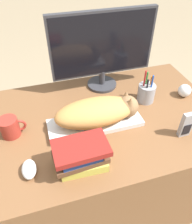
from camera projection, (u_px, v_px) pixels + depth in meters
The scene contains 10 objects.
desk at pixel (97, 161), 1.36m from camera, with size 1.32×0.79×0.74m.
keyboard at pixel (95, 123), 1.08m from camera, with size 0.46×0.16×0.02m.
cat at pixel (100, 111), 1.04m from camera, with size 0.41×0.18×0.13m.
monitor at pixel (103, 47), 1.18m from camera, with size 0.58×0.18×0.44m.
computer_mouse at pixel (29, 169), 0.87m from camera, with size 0.06×0.09×0.04m.
coffee_mug at pixel (10, 127), 1.01m from camera, with size 0.12×0.09×0.09m.
pen_cup at pixel (146, 93), 1.20m from camera, with size 0.09×0.09×0.19m.
baseball at pixel (185, 91), 1.24m from camera, with size 0.07×0.07×0.07m.
phone at pixel (186, 125), 0.99m from camera, with size 0.06×0.03×0.13m.
book_stack at pixel (81, 155), 0.87m from camera, with size 0.22×0.15×0.13m.
Camera 1 is at (-0.24, -0.39, 1.50)m, focal length 35.00 mm.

